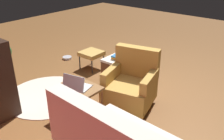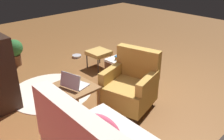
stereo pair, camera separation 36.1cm
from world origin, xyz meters
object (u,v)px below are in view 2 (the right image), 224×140
(pet_bowl_steel, at_px, (77,56))
(book_stack_hamper, at_px, (123,57))
(laptop_desk, at_px, (76,89))
(yellow_mug, at_px, (124,53))
(laptop, at_px, (74,83))
(ottoman, at_px, (99,53))
(armchair, at_px, (130,85))
(potted_plant, at_px, (15,50))
(wicker_hamper, at_px, (122,72))

(pet_bowl_steel, bearing_deg, book_stack_hamper, 173.37)
(laptop_desk, bearing_deg, yellow_mug, -81.25)
(book_stack_hamper, bearing_deg, laptop, 99.39)
(book_stack_hamper, distance_m, pet_bowl_steel, 1.68)
(laptop_desk, bearing_deg, book_stack_hamper, -80.75)
(ottoman, height_order, pet_bowl_steel, ottoman)
(armchair, distance_m, pet_bowl_steel, 2.27)
(armchair, xyz_separation_m, potted_plant, (2.68, 0.54, -0.03))
(armchair, xyz_separation_m, pet_bowl_steel, (2.16, -0.62, -0.34))
(laptop, distance_m, ottoman, 1.70)
(armchair, distance_m, laptop, 0.84)
(book_stack_hamper, height_order, pet_bowl_steel, book_stack_hamper)
(book_stack_hamper, distance_m, potted_plant, 2.34)
(laptop_desk, height_order, potted_plant, potted_plant)
(armchair, relative_size, laptop, 2.36)
(laptop_desk, xyz_separation_m, laptop, (-0.01, 0.04, 0.11))
(laptop_desk, relative_size, laptop, 1.52)
(ottoman, distance_m, pet_bowl_steel, 0.82)
(yellow_mug, distance_m, ottoman, 0.90)
(pet_bowl_steel, bearing_deg, wicker_hamper, 173.32)
(book_stack_hamper, relative_size, potted_plant, 0.49)
(ottoman, relative_size, potted_plant, 0.73)
(wicker_hamper, height_order, potted_plant, potted_plant)
(wicker_hamper, bearing_deg, laptop_desk, 99.77)
(laptop, distance_m, yellow_mug, 1.19)
(pet_bowl_steel, bearing_deg, laptop, 143.00)
(laptop_desk, height_order, yellow_mug, yellow_mug)
(laptop, bearing_deg, pet_bowl_steel, -37.00)
(book_stack_hamper, height_order, yellow_mug, yellow_mug)
(armchair, height_order, ottoman, armchair)
(laptop, bearing_deg, wicker_hamper, -80.12)
(book_stack_hamper, bearing_deg, laptop_desk, 99.25)
(armchair, bearing_deg, laptop, 63.24)
(armchair, relative_size, pet_bowl_steel, 4.35)
(armchair, distance_m, wicker_hamper, 0.73)
(wicker_hamper, bearing_deg, ottoman, -12.04)
(armchair, bearing_deg, yellow_mug, -38.72)
(ottoman, bearing_deg, laptop, 127.43)
(potted_plant, bearing_deg, book_stack_hamper, -155.39)
(yellow_mug, bearing_deg, laptop, 98.90)
(armchair, height_order, book_stack_hamper, armchair)
(wicker_hamper, height_order, pet_bowl_steel, wicker_hamper)
(laptop, bearing_deg, laptop_desk, -76.93)
(yellow_mug, xyz_separation_m, pet_bowl_steel, (1.61, -0.18, -0.57))
(ottoman, bearing_deg, potted_plant, 41.67)
(pet_bowl_steel, bearing_deg, ottoman, 179.20)
(yellow_mug, xyz_separation_m, ottoman, (0.84, -0.16, -0.29))
(laptop_desk, distance_m, ottoman, 1.65)
(armchair, relative_size, ottoman, 2.17)
(book_stack_hamper, distance_m, yellow_mug, 0.08)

